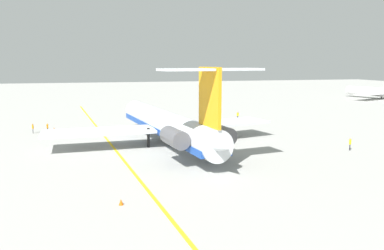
# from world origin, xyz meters

# --- Properties ---
(ground) EXTENTS (371.41, 371.41, 0.00)m
(ground) POSITION_xyz_m (0.00, 0.00, 0.00)
(ground) COLOR #9E9E99
(main_jetliner) EXTENTS (38.86, 34.48, 11.34)m
(main_jetliner) POSITION_xyz_m (-0.48, 12.68, 3.09)
(main_jetliner) COLOR silver
(main_jetliner) RESTS_ON ground
(airliner_far_left) EXTENTS (24.68, 24.81, 7.62)m
(airliner_far_left) POSITION_xyz_m (-54.33, 93.62, 2.24)
(airliner_far_left) COLOR white
(airliner_far_left) RESTS_ON ground
(ground_crew_near_nose) EXTENTS (0.41, 0.28, 1.76)m
(ground_crew_near_nose) POSITION_xyz_m (8.66, 36.09, 1.12)
(ground_crew_near_nose) COLOR black
(ground_crew_near_nose) RESTS_ON ground
(ground_crew_near_tail) EXTENTS (0.28, 0.45, 1.76)m
(ground_crew_near_tail) POSITION_xyz_m (-21.47, 31.39, 1.11)
(ground_crew_near_tail) COLOR black
(ground_crew_near_tail) RESTS_ON ground
(ground_crew_portside) EXTENTS (0.42, 0.27, 1.69)m
(ground_crew_portside) POSITION_xyz_m (-15.59, -7.66, 1.07)
(ground_crew_portside) COLOR black
(ground_crew_portside) RESTS_ON ground
(ground_crew_starboard) EXTENTS (0.41, 0.28, 1.78)m
(ground_crew_starboard) POSITION_xyz_m (-15.15, -5.27, 1.12)
(ground_crew_starboard) COLOR black
(ground_crew_starboard) RESTS_ON ground
(safety_cone_nose) EXTENTS (0.40, 0.40, 0.55)m
(safety_cone_nose) POSITION_xyz_m (-17.54, -4.47, 0.28)
(safety_cone_nose) COLOR #EA590F
(safety_cone_nose) RESTS_ON ground
(safety_cone_wingtip) EXTENTS (0.40, 0.40, 0.55)m
(safety_cone_wingtip) POSITION_xyz_m (21.61, 4.51, 0.28)
(safety_cone_wingtip) COLOR #EA590F
(safety_cone_wingtip) RESTS_ON ground
(taxiway_centreline) EXTENTS (108.47, 12.71, 0.01)m
(taxiway_centreline) POSITION_xyz_m (-1.56, 4.90, 0.00)
(taxiway_centreline) COLOR gold
(taxiway_centreline) RESTS_ON ground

